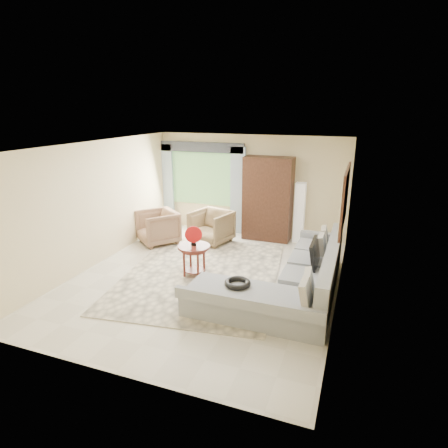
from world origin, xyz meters
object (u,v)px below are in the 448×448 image
at_px(potted_plant, 168,220).
at_px(floor_lamp, 299,213).
at_px(armchair_left, 158,227).
at_px(armchair_right, 211,227).
at_px(coffee_table, 194,260).
at_px(sectional_sofa, 295,283).
at_px(armoire, 268,199).
at_px(tv_screen, 315,253).

distance_m(potted_plant, floor_lamp, 3.64).
height_order(armchair_left, armchair_right, armchair_left).
bearing_deg(coffee_table, armchair_right, 101.94).
xyz_separation_m(sectional_sofa, armoire, (-1.23, 2.90, 0.77)).
xyz_separation_m(tv_screen, armchair_right, (-2.72, 1.69, -0.31)).
height_order(tv_screen, armoire, armoire).
xyz_separation_m(sectional_sofa, armchair_right, (-2.45, 2.11, 0.13)).
bearing_deg(potted_plant, sectional_sofa, -34.20).
distance_m(armoire, floor_lamp, 0.86).
distance_m(tv_screen, potted_plant, 4.91).
height_order(armchair_left, floor_lamp, floor_lamp).
bearing_deg(armchair_right, coffee_table, -62.60).
distance_m(potted_plant, armoire, 2.91).
bearing_deg(coffee_table, armchair_left, 139.09).
bearing_deg(armchair_left, tv_screen, 22.03).
bearing_deg(floor_lamp, armchair_right, -157.16).
bearing_deg(coffee_table, armoire, 73.14).
relative_size(tv_screen, floor_lamp, 0.49).
bearing_deg(tv_screen, potted_plant, 151.57).
xyz_separation_m(sectional_sofa, floor_lamp, (-0.43, 2.96, 0.47)).
distance_m(tv_screen, armchair_left, 4.15).
xyz_separation_m(armchair_left, potted_plant, (-0.34, 1.11, -0.16)).
xyz_separation_m(sectional_sofa, armchair_left, (-3.69, 1.62, 0.13)).
bearing_deg(tv_screen, armchair_left, 162.99).
height_order(tv_screen, coffee_table, tv_screen).
bearing_deg(armchair_left, floor_lamp, 61.34).
distance_m(tv_screen, armchair_right, 3.22).
distance_m(sectional_sofa, potted_plant, 4.87).
relative_size(tv_screen, armchair_right, 0.82).
relative_size(sectional_sofa, armchair_left, 3.83).
xyz_separation_m(armchair_right, armoire, (1.22, 0.79, 0.64)).
height_order(coffee_table, floor_lamp, floor_lamp).
bearing_deg(sectional_sofa, coffee_table, 174.35).
bearing_deg(tv_screen, armchair_right, 148.07).
height_order(armchair_left, potted_plant, armchair_left).
bearing_deg(armchair_right, armoire, 48.42).
height_order(tv_screen, armchair_right, tv_screen).
xyz_separation_m(sectional_sofa, coffee_table, (-2.05, 0.20, 0.05)).
height_order(coffee_table, armchair_left, armchair_left).
relative_size(armoire, floor_lamp, 1.40).
relative_size(armchair_left, armchair_right, 1.00).
relative_size(sectional_sofa, floor_lamp, 2.31).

